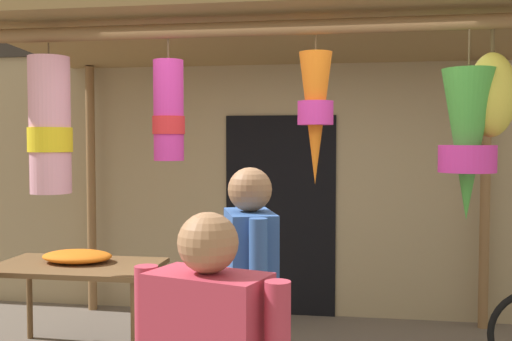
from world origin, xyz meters
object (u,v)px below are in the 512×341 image
at_px(flower_heap_on_table, 78,256).
at_px(customer_foreground, 250,300).
at_px(folding_chair, 222,309).
at_px(display_table, 77,273).

distance_m(flower_heap_on_table, customer_foreground, 2.37).
bearing_deg(customer_foreground, folding_chair, 107.95).
bearing_deg(folding_chair, display_table, 170.11).
bearing_deg(display_table, customer_foreground, -43.10).
xyz_separation_m(display_table, folding_chair, (1.25, -0.22, -0.17)).
bearing_deg(customer_foreground, flower_heap_on_table, 136.07).
xyz_separation_m(folding_chair, customer_foreground, (0.44, -1.37, 0.45)).
height_order(folding_chair, customer_foreground, customer_foreground).
height_order(display_table, customer_foreground, customer_foreground).
xyz_separation_m(flower_heap_on_table, folding_chair, (1.26, -0.28, -0.30)).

